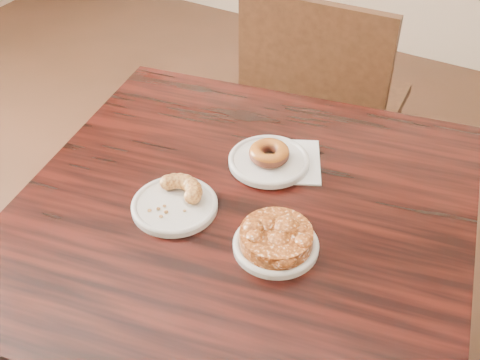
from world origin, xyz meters
The scene contains 9 objects.
cafe_table centered at (0.08, 0.27, 0.38)m, with size 0.90×0.90×0.75m, color black.
chair_far centered at (-0.07, 1.15, 0.45)m, with size 0.50×0.50×0.90m, color black, non-canonical shape.
napkin centered at (0.09, 0.45, 0.75)m, with size 0.16×0.16×0.00m, color white.
plate_donut centered at (0.07, 0.42, 0.76)m, with size 0.18×0.18×0.01m, color silver.
plate_cruller centered at (-0.03, 0.21, 0.76)m, with size 0.17×0.17×0.01m, color silver.
plate_fritter centered at (0.19, 0.21, 0.76)m, with size 0.16×0.16×0.01m, color silver.
glazed_donut centered at (0.07, 0.42, 0.78)m, with size 0.09×0.09×0.03m, color #923D15.
apple_fritter centered at (0.19, 0.21, 0.78)m, with size 0.18×0.18×0.04m, color #481E07, non-canonical shape.
cruller_fragment centered at (-0.03, 0.21, 0.78)m, with size 0.12×0.12×0.03m, color brown, non-canonical shape.
Camera 1 is at (0.51, -0.51, 1.57)m, focal length 45.00 mm.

